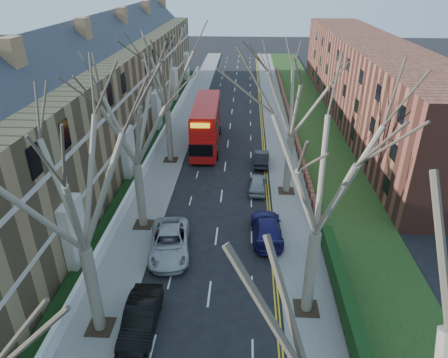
# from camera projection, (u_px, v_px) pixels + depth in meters

# --- Properties ---
(pavement_left) EXTENTS (3.00, 102.00, 0.12)m
(pavement_left) POSITION_uv_depth(u_px,v_px,m) (183.00, 125.00, 51.11)
(pavement_left) COLOR slate
(pavement_left) RESTS_ON ground
(pavement_right) EXTENTS (3.00, 102.00, 0.12)m
(pavement_right) POSITION_uv_depth(u_px,v_px,m) (277.00, 126.00, 50.52)
(pavement_right) COLOR slate
(pavement_right) RESTS_ON ground
(terrace_left) EXTENTS (9.70, 78.00, 13.60)m
(terrace_left) POSITION_uv_depth(u_px,v_px,m) (98.00, 99.00, 41.89)
(terrace_left) COLOR #95754C
(terrace_left) RESTS_ON ground
(flats_right) EXTENTS (13.97, 54.00, 10.00)m
(flats_right) POSITION_uv_depth(u_px,v_px,m) (367.00, 81.00, 51.23)
(flats_right) COLOR brown
(flats_right) RESTS_ON ground
(front_wall_left) EXTENTS (0.30, 78.00, 1.00)m
(front_wall_left) POSITION_uv_depth(u_px,v_px,m) (158.00, 144.00, 43.84)
(front_wall_left) COLOR white
(front_wall_left) RESTS_ON ground
(grass_verge_right) EXTENTS (6.00, 102.00, 0.06)m
(grass_verge_right) POSITION_uv_depth(u_px,v_px,m) (313.00, 126.00, 50.25)
(grass_verge_right) COLOR #1B3A15
(grass_verge_right) RESTS_ON ground
(tree_left_mid) EXTENTS (10.50, 10.50, 14.71)m
(tree_left_mid) POSITION_uv_depth(u_px,v_px,m) (70.00, 173.00, 17.47)
(tree_left_mid) COLOR #6B5D4C
(tree_left_mid) RESTS_ON ground
(tree_left_far) EXTENTS (10.15, 10.15, 14.22)m
(tree_left_far) POSITION_uv_depth(u_px,v_px,m) (131.00, 110.00, 26.48)
(tree_left_far) COLOR #6B5D4C
(tree_left_far) RESTS_ON ground
(tree_left_dist) EXTENTS (10.50, 10.50, 14.71)m
(tree_left_dist) POSITION_uv_depth(u_px,v_px,m) (165.00, 67.00, 36.98)
(tree_left_dist) COLOR #6B5D4C
(tree_left_dist) RESTS_ON ground
(tree_right_mid) EXTENTS (10.50, 10.50, 14.71)m
(tree_right_mid) POSITION_uv_depth(u_px,v_px,m) (325.00, 160.00, 18.68)
(tree_right_mid) COLOR #6B5D4C
(tree_right_mid) RESTS_ON ground
(tree_right_far) EXTENTS (10.15, 10.15, 14.22)m
(tree_right_far) POSITION_uv_depth(u_px,v_px,m) (294.00, 89.00, 31.24)
(tree_right_far) COLOR #6B5D4C
(tree_right_far) RESTS_ON ground
(double_decker_bus) EXTENTS (3.16, 11.69, 4.84)m
(double_decker_bus) POSITION_uv_depth(u_px,v_px,m) (206.00, 125.00, 44.03)
(double_decker_bus) COLOR red
(double_decker_bus) RESTS_ON ground
(car_left_mid) EXTENTS (1.74, 4.77, 1.56)m
(car_left_mid) POSITION_uv_depth(u_px,v_px,m) (141.00, 318.00, 21.53)
(car_left_mid) COLOR black
(car_left_mid) RESTS_ON ground
(car_left_far) EXTENTS (3.40, 6.08, 1.61)m
(car_left_far) POSITION_uv_depth(u_px,v_px,m) (170.00, 242.00, 27.51)
(car_left_far) COLOR #ADADB3
(car_left_far) RESTS_ON ground
(car_right_near) EXTENTS (2.36, 5.39, 1.54)m
(car_right_near) POSITION_uv_depth(u_px,v_px,m) (267.00, 228.00, 29.11)
(car_right_near) COLOR #1B1854
(car_right_near) RESTS_ON ground
(car_right_mid) EXTENTS (1.74, 3.97, 1.33)m
(car_right_mid) POSITION_uv_depth(u_px,v_px,m) (257.00, 184.00, 35.50)
(car_right_mid) COLOR gray
(car_right_mid) RESTS_ON ground
(car_right_far) EXTENTS (1.64, 4.16, 1.35)m
(car_right_far) POSITION_uv_depth(u_px,v_px,m) (262.00, 158.00, 40.31)
(car_right_far) COLOR black
(car_right_far) RESTS_ON ground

